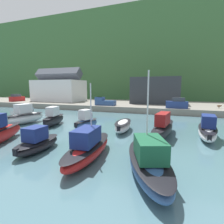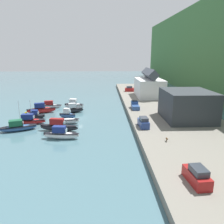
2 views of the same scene
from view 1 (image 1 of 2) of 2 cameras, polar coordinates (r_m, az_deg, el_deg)
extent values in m
plane|color=#476B75|center=(25.56, -7.29, -4.30)|extent=(320.00, 320.00, 0.00)
cube|color=#42703D|center=(99.14, 13.38, 15.18)|extent=(240.00, 63.07, 35.95)
cube|color=gray|center=(47.96, 5.84, 2.30)|extent=(114.40, 21.45, 1.24)
cube|color=white|center=(56.54, -16.87, 6.69)|extent=(14.54, 8.88, 6.26)
cube|color=#474C56|center=(56.66, -17.08, 11.73)|extent=(14.84, 3.72, 3.72)
cube|color=#2D3338|center=(48.72, 14.22, 6.89)|extent=(12.09, 10.48, 6.74)
cube|color=slate|center=(43.57, 13.56, 6.79)|extent=(11.48, 0.10, 4.04)
ellipsoid|color=silver|center=(29.52, -26.35, -1.77)|extent=(3.20, 6.16, 1.66)
ellipsoid|color=black|center=(29.43, -26.43, -0.65)|extent=(3.31, 6.29, 0.12)
cube|color=silver|center=(29.17, -27.02, 1.04)|extent=(1.95, 2.32, 1.32)
cube|color=#8CA5B2|center=(29.83, -25.09, 0.92)|extent=(1.42, 0.37, 0.66)
cube|color=black|center=(28.09, -31.15, -1.88)|extent=(0.41, 0.34, 0.56)
ellipsoid|color=black|center=(26.63, -18.42, -2.55)|extent=(2.75, 5.86, 1.46)
ellipsoid|color=black|center=(26.55, -18.47, -1.46)|extent=(2.83, 5.99, 0.12)
cube|color=silver|center=(26.17, -18.81, 0.27)|extent=(1.56, 2.19, 1.27)
cube|color=#8CA5B2|center=(27.22, -17.76, 0.21)|extent=(1.04, 0.33, 0.63)
cube|color=black|center=(24.23, -21.16, -3.01)|extent=(0.41, 0.35, 0.56)
ellipsoid|color=#33568E|center=(23.01, -8.34, -3.96)|extent=(2.20, 4.42, 1.38)
ellipsoid|color=black|center=(22.92, -8.37, -2.79)|extent=(2.27, 4.52, 0.12)
cube|color=silver|center=(22.61, -8.74, -0.81)|extent=(1.34, 1.65, 1.24)
cube|color=#8CA5B2|center=(23.33, -7.36, -0.97)|extent=(0.98, 0.28, 0.62)
cube|color=black|center=(21.46, -11.70, -4.18)|extent=(0.41, 0.34, 0.56)
ellipsoid|color=silver|center=(21.91, 3.62, -4.53)|extent=(2.20, 5.64, 1.36)
ellipsoid|color=black|center=(21.81, 3.63, -3.31)|extent=(2.28, 5.75, 0.12)
cube|color=black|center=(19.35, 2.19, -5.40)|extent=(0.38, 0.31, 0.56)
ellipsoid|color=black|center=(20.12, 16.35, -5.82)|extent=(2.65, 8.49, 1.48)
ellipsoid|color=black|center=(20.00, 16.41, -4.37)|extent=(2.73, 8.67, 0.12)
cube|color=maroon|center=(19.43, 16.26, -2.15)|extent=(1.49, 3.06, 1.27)
cube|color=#8CA5B2|center=(21.03, 17.16, -1.95)|extent=(0.97, 0.24, 0.64)
cube|color=black|center=(16.29, 13.46, -7.91)|extent=(0.40, 0.33, 0.56)
ellipsoid|color=white|center=(21.69, 28.66, -5.71)|extent=(2.44, 7.21, 1.32)
ellipsoid|color=black|center=(21.60, 28.74, -4.52)|extent=(2.53, 7.36, 0.12)
cube|color=navy|center=(21.10, 28.94, -2.56)|extent=(1.54, 2.59, 1.23)
cube|color=#8CA5B2|center=(22.49, 28.71, -2.41)|extent=(1.17, 0.22, 0.62)
cube|color=black|center=(18.38, 29.25, -7.28)|extent=(0.39, 0.32, 0.56)
cube|color=#8CA5B2|center=(20.99, -32.05, -2.44)|extent=(1.03, 0.41, 0.65)
ellipsoid|color=black|center=(16.62, -23.05, -9.93)|extent=(2.00, 4.89, 1.03)
ellipsoid|color=black|center=(16.51, -23.12, -8.74)|extent=(2.08, 4.99, 0.12)
cube|color=navy|center=(16.15, -23.83, -6.46)|extent=(1.44, 1.74, 1.16)
cube|color=#8CA5B2|center=(16.92, -21.56, -6.29)|extent=(1.24, 0.14, 0.58)
cube|color=black|center=(15.00, -28.91, -11.43)|extent=(0.37, 0.29, 0.56)
ellipsoid|color=red|center=(13.91, -7.59, -12.36)|extent=(2.37, 7.57, 1.25)
ellipsoid|color=black|center=(13.77, -7.63, -10.65)|extent=(2.46, 7.72, 0.12)
cube|color=navy|center=(13.21, -8.34, -7.87)|extent=(1.59, 2.70, 1.21)
cube|color=#8CA5B2|center=(14.54, -5.96, -7.07)|extent=(1.28, 0.18, 0.61)
cylinder|color=silver|center=(13.69, -6.89, -0.15)|extent=(0.10, 0.10, 4.54)
ellipsoid|color=#33568E|center=(11.80, 11.64, -16.43)|extent=(4.66, 7.93, 1.22)
ellipsoid|color=black|center=(11.63, 11.70, -14.52)|extent=(4.79, 8.10, 0.12)
cube|color=#195638|center=(11.00, 12.25, -11.50)|extent=(2.45, 3.07, 1.20)
cube|color=#8CA5B2|center=(12.44, 10.71, -10.01)|extent=(1.41, 0.60, 0.60)
cylinder|color=silver|center=(11.42, 11.52, -0.12)|extent=(0.10, 0.10, 5.31)
cube|color=navy|center=(37.68, 20.35, 2.26)|extent=(4.26, 1.94, 1.40)
cube|color=#333842|center=(37.61, 20.91, 3.87)|extent=(2.36, 1.61, 0.76)
cube|color=maroon|center=(60.06, -28.56, 3.79)|extent=(1.97, 4.27, 1.40)
cube|color=#333842|center=(59.80, -28.86, 4.79)|extent=(1.63, 2.37, 0.76)
cube|color=#2D4C84|center=(40.83, -1.35, 2.97)|extent=(3.51, 2.00, 1.10)
cube|color=#2D4C84|center=(41.56, -3.97, 3.60)|extent=(1.89, 1.90, 1.90)
cube|color=#2D333D|center=(41.51, -3.98, 4.56)|extent=(1.62, 1.80, 0.50)
cylinder|color=brown|center=(41.33, 31.54, 1.25)|extent=(0.12, 0.12, 0.28)
ellipsoid|color=brown|center=(41.30, 31.57, 1.70)|extent=(0.80, 0.30, 0.36)
sphere|color=brown|center=(41.37, 32.07, 1.82)|extent=(0.22, 0.22, 0.22)
camera|label=2|loc=(53.90, 77.68, 13.16)|focal=35.00mm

